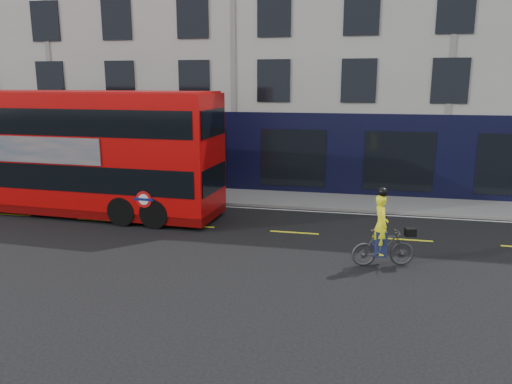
% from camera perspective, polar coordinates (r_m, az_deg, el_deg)
% --- Properties ---
extents(ground, '(120.00, 120.00, 0.00)m').
position_cam_1_polar(ground, '(18.17, -8.92, -5.18)').
color(ground, black).
rests_on(ground, ground).
extents(pavement, '(60.00, 3.00, 0.12)m').
position_cam_1_polar(pavement, '(24.10, -3.39, -0.46)').
color(pavement, gray).
rests_on(pavement, ground).
extents(kerb, '(60.00, 0.12, 0.13)m').
position_cam_1_polar(kerb, '(22.70, -4.40, -1.29)').
color(kerb, gray).
rests_on(kerb, ground).
extents(building_terrace, '(50.00, 10.07, 15.00)m').
position_cam_1_polar(building_terrace, '(29.80, -0.11, 16.44)').
color(building_terrace, '#B5B2AB').
rests_on(building_terrace, ground).
extents(road_edge_line, '(58.00, 0.10, 0.01)m').
position_cam_1_polar(road_edge_line, '(22.44, -4.62, -1.62)').
color(road_edge_line, silver).
rests_on(road_edge_line, ground).
extents(lane_dashes, '(58.00, 0.12, 0.01)m').
position_cam_1_polar(lane_dashes, '(19.51, -7.34, -3.87)').
color(lane_dashes, yellow).
rests_on(lane_dashes, ground).
extents(bus, '(12.77, 3.48, 5.10)m').
position_cam_1_polar(bus, '(22.21, -20.26, 4.36)').
color(bus, '#BD0707').
rests_on(bus, ground).
extents(cyclist, '(1.98, 1.01, 2.44)m').
position_cam_1_polar(cyclist, '(15.55, 14.27, -5.35)').
color(cyclist, '#404144').
rests_on(cyclist, ground).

